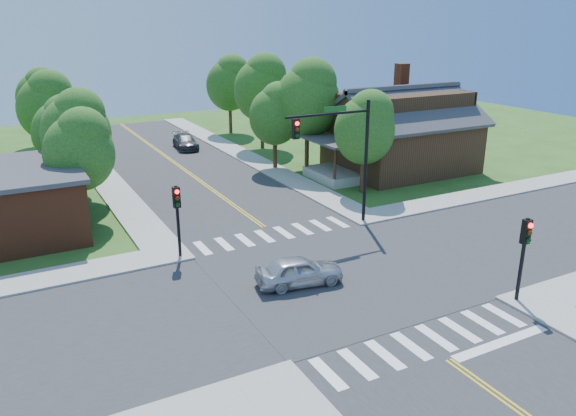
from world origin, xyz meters
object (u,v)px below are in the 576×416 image
house_ne (401,128)px  car_dgrey (185,142)px  car_silver (299,272)px  signal_mast_ne (342,145)px  signal_pole_nw (177,208)px  signal_pole_se (525,244)px

house_ne → car_dgrey: house_ne is taller
car_silver → signal_mast_ne: bearing=-37.0°
signal_pole_nw → car_silver: signal_pole_nw is taller
car_dgrey → car_silver: bearing=-92.3°
signal_pole_nw → signal_pole_se: bearing=-45.0°
house_ne → car_dgrey: 19.90m
signal_mast_ne → signal_pole_se: size_ratio=1.89×
signal_mast_ne → car_silver: (-5.69, -5.44, -4.18)m
car_dgrey → signal_mast_ne: bearing=-80.6°
signal_mast_ne → car_dgrey: (-1.38, 23.84, -4.21)m
signal_pole_se → car_silver: size_ratio=0.91×
car_silver → car_dgrey: size_ratio=0.90×
signal_mast_ne → signal_pole_nw: 9.76m
car_silver → house_ne: bearing=-40.9°
signal_pole_nw → car_dgrey: bearing=71.2°
car_silver → car_dgrey: (4.31, 29.28, -0.03)m
signal_mast_ne → car_dgrey: size_ratio=1.56×
house_ne → car_silver: house_ne is taller
car_silver → car_dgrey: car_silver is taller
car_silver → car_dgrey: bearing=0.9°
signal_pole_se → house_ne: bearing=64.4°
signal_mast_ne → house_ne: bearing=37.7°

